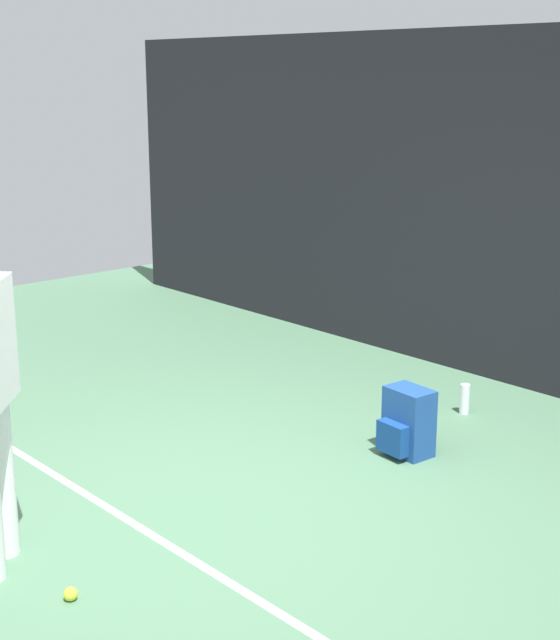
{
  "coord_description": "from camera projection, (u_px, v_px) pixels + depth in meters",
  "views": [
    {
      "loc": [
        3.86,
        -3.1,
        2.38
      ],
      "look_at": [
        0.0,
        0.4,
        1.0
      ],
      "focal_mm": 52.74,
      "sensor_mm": 36.0,
      "label": 1
    }
  ],
  "objects": [
    {
      "name": "water_bottle",
      "position": [
        465.0,
        399.0,
        6.73
      ],
      "size": [
        0.07,
        0.07,
        0.22
      ],
      "primitive_type": "cylinder",
      "color": "white",
      "rests_on": "ground"
    },
    {
      "name": "tennis_ball_by_fence",
      "position": [
        399.0,
        415.0,
        6.62
      ],
      "size": [
        0.07,
        0.07,
        0.07
      ],
      "primitive_type": "sphere",
      "color": "#CCE033",
      "rests_on": "ground"
    },
    {
      "name": "court_line",
      "position": [
        146.0,
        531.0,
        5.01
      ],
      "size": [
        9.0,
        0.05,
        0.0
      ],
      "primitive_type": "cube",
      "color": "white",
      "rests_on": "ground"
    },
    {
      "name": "ground_plane",
      "position": [
        228.0,
        500.0,
        5.38
      ],
      "size": [
        12.0,
        12.0,
        0.0
      ],
      "primitive_type": "plane",
      "color": "#4C7556"
    },
    {
      "name": "backpack",
      "position": [
        407.0,
        423.0,
        5.98
      ],
      "size": [
        0.32,
        0.3,
        0.44
      ],
      "rotation": [
        0.0,
        0.0,
        6.2
      ],
      "color": "#1E478C",
      "rests_on": "ground"
    },
    {
      "name": "back_fence",
      "position": [
        539.0,
        214.0,
        6.98
      ],
      "size": [
        10.0,
        0.1,
        2.72
      ],
      "primitive_type": "cube",
      "color": "black",
      "rests_on": "ground"
    },
    {
      "name": "tennis_ball_near_player",
      "position": [
        71.0,
        594.0,
        4.36
      ],
      "size": [
        0.07,
        0.07,
        0.07
      ],
      "primitive_type": "sphere",
      "color": "#CCE033",
      "rests_on": "ground"
    }
  ]
}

